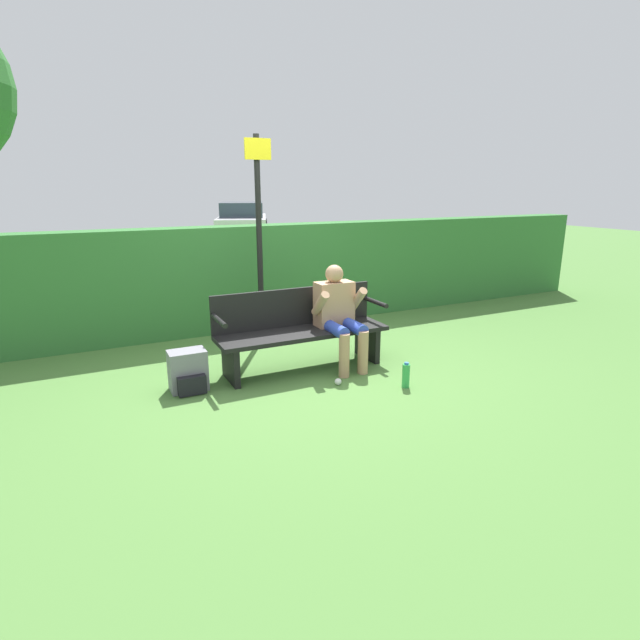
% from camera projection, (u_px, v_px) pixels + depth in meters
% --- Properties ---
extents(ground_plane, '(40.00, 40.00, 0.00)m').
position_uv_depth(ground_plane, '(303.00, 369.00, 5.36)').
color(ground_plane, '#4C7A38').
extents(hedge_back, '(12.00, 0.41, 1.39)m').
position_uv_depth(hedge_back, '(247.00, 277.00, 6.79)').
color(hedge_back, '#337033').
rests_on(hedge_back, ground).
extents(park_bench, '(1.83, 0.50, 0.84)m').
position_uv_depth(park_bench, '(300.00, 329.00, 5.31)').
color(park_bench, black).
rests_on(park_bench, ground).
extents(person_seated, '(0.54, 0.61, 1.09)m').
position_uv_depth(person_seated, '(339.00, 312.00, 5.32)').
color(person_seated, tan).
rests_on(person_seated, ground).
extents(backpack, '(0.35, 0.31, 0.39)m').
position_uv_depth(backpack, '(188.00, 372.00, 4.76)').
color(backpack, slate).
rests_on(backpack, ground).
extents(water_bottle, '(0.07, 0.07, 0.26)m').
position_uv_depth(water_bottle, '(406.00, 375.00, 4.85)').
color(water_bottle, green).
rests_on(water_bottle, ground).
extents(signpost, '(0.32, 0.09, 2.49)m').
position_uv_depth(signpost, '(259.00, 230.00, 6.07)').
color(signpost, black).
rests_on(signpost, ground).
extents(parked_car, '(3.00, 4.36, 1.31)m').
position_uv_depth(parked_car, '(242.00, 221.00, 18.60)').
color(parked_car, silver).
rests_on(parked_car, ground).
extents(litter_crumple, '(0.07, 0.07, 0.07)m').
position_uv_depth(litter_crumple, '(338.00, 382.00, 4.92)').
color(litter_crumple, silver).
rests_on(litter_crumple, ground).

